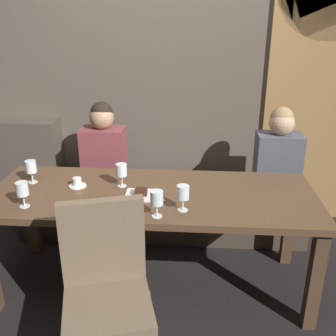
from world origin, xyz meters
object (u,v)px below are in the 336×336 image
(banquette_bench, at_px, (161,211))
(wine_glass_end_right, at_px, (157,199))
(diner_redhead, at_px, (104,148))
(dessert_plate, at_px, (140,194))
(wine_glass_center_front, at_px, (31,167))
(fork_on_table, at_px, (161,196))
(wine_glass_far_right, at_px, (183,193))
(espresso_cup, at_px, (77,183))
(chair_near_side, at_px, (106,283))
(wine_glass_near_right, at_px, (22,190))
(dining_table, at_px, (152,204))
(diner_bearded, at_px, (278,154))
(wine_glass_end_left, at_px, (121,171))

(banquette_bench, relative_size, wine_glass_end_right, 15.24)
(diner_redhead, bearing_deg, dessert_plate, -61.30)
(wine_glass_center_front, xyz_separation_m, fork_on_table, (0.93, -0.16, -0.11))
(wine_glass_far_right, relative_size, espresso_cup, 1.37)
(diner_redhead, relative_size, wine_glass_center_front, 4.57)
(chair_near_side, relative_size, wine_glass_center_front, 5.98)
(diner_redhead, xyz_separation_m, wine_glass_near_right, (-0.28, -0.97, 0.05))
(diner_redhead, bearing_deg, dining_table, -55.34)
(banquette_bench, relative_size, chair_near_side, 2.55)
(banquette_bench, relative_size, wine_glass_far_right, 15.24)
(diner_bearded, height_order, espresso_cup, diner_bearded)
(banquette_bench, bearing_deg, dining_table, -90.00)
(wine_glass_near_right, bearing_deg, wine_glass_end_right, -4.55)
(diner_bearded, relative_size, dessert_plate, 3.89)
(chair_near_side, relative_size, fork_on_table, 5.76)
(chair_near_side, relative_size, diner_bearded, 1.33)
(wine_glass_near_right, bearing_deg, banquette_bench, 51.41)
(dining_table, distance_m, wine_glass_end_left, 0.31)
(diner_bearded, bearing_deg, wine_glass_near_right, -151.59)
(diner_bearded, xyz_separation_m, wine_glass_end_left, (-1.18, -0.58, 0.05))
(fork_on_table, bearing_deg, wine_glass_near_right, 173.44)
(wine_glass_far_right, bearing_deg, espresso_cup, 157.94)
(diner_bearded, relative_size, wine_glass_near_right, 4.50)
(fork_on_table, bearing_deg, diner_redhead, 105.51)
(wine_glass_center_front, bearing_deg, wine_glass_end_right, -24.98)
(dining_table, distance_m, wine_glass_near_right, 0.84)
(diner_redhead, height_order, wine_glass_end_right, diner_redhead)
(dessert_plate, bearing_deg, chair_near_side, -97.64)
(dessert_plate, bearing_deg, wine_glass_end_right, -62.93)
(wine_glass_near_right, height_order, espresso_cup, wine_glass_near_right)
(wine_glass_far_right, xyz_separation_m, fork_on_table, (-0.15, 0.19, -0.11))
(diner_redhead, relative_size, diner_bearded, 1.02)
(chair_near_side, xyz_separation_m, diner_redhead, (-0.33, 1.43, 0.24))
(dessert_plate, bearing_deg, diner_bearded, 35.28)
(wine_glass_center_front, bearing_deg, chair_near_side, -49.69)
(fork_on_table, bearing_deg, dessert_plate, 161.03)
(chair_near_side, xyz_separation_m, wine_glass_center_front, (-0.70, 0.83, 0.30))
(wine_glass_end_right, bearing_deg, diner_bearded, 48.26)
(chair_near_side, distance_m, wine_glass_end_right, 0.54)
(espresso_cup, bearing_deg, dessert_plate, -14.57)
(diner_redhead, relative_size, espresso_cup, 6.25)
(wine_glass_end_right, distance_m, wine_glass_end_left, 0.51)
(wine_glass_far_right, height_order, dessert_plate, wine_glass_far_right)
(wine_glass_near_right, relative_size, dessert_plate, 0.86)
(chair_near_side, relative_size, wine_glass_near_right, 5.98)
(dining_table, distance_m, banquette_bench, 0.82)
(wine_glass_near_right, relative_size, fork_on_table, 0.96)
(diner_redhead, xyz_separation_m, diner_bearded, (1.45, -0.03, -0.01))
(wine_glass_near_right, bearing_deg, wine_glass_end_left, 32.67)
(banquette_bench, distance_m, dessert_plate, 0.92)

